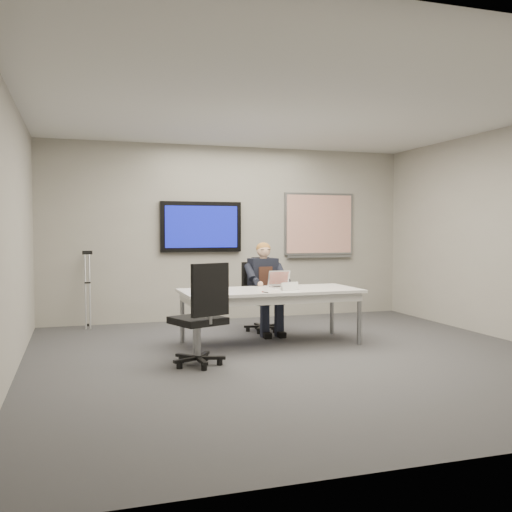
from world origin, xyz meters
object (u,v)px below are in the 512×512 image
object	(u,v)px
conference_table	(270,296)
seated_person	(267,297)
laptop	(281,283)
office_chair_far	(260,310)
office_chair_near	(200,334)

from	to	relation	value
conference_table	seated_person	distance (m)	0.71
laptop	office_chair_far	bearing A→B (deg)	92.98
office_chair_far	seated_person	distance (m)	0.31
seated_person	conference_table	bearing A→B (deg)	-111.69
seated_person	laptop	world-z (taller)	seated_person
office_chair_far	laptop	xyz separation A→B (m)	(0.06, -0.69, 0.44)
office_chair_far	conference_table	bearing A→B (deg)	-122.78
office_chair_far	office_chair_near	size ratio (longest dim) A/B	0.89
conference_table	laptop	size ratio (longest dim) A/B	7.35
conference_table	seated_person	xyz separation A→B (m)	(0.18, 0.68, -0.10)
conference_table	office_chair_far	bearing A→B (deg)	79.20
office_chair_far	seated_person	world-z (taller)	seated_person
conference_table	office_chair_near	world-z (taller)	office_chair_near
conference_table	office_chair_near	bearing A→B (deg)	-140.86
office_chair_near	laptop	size ratio (longest dim) A/B	3.58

